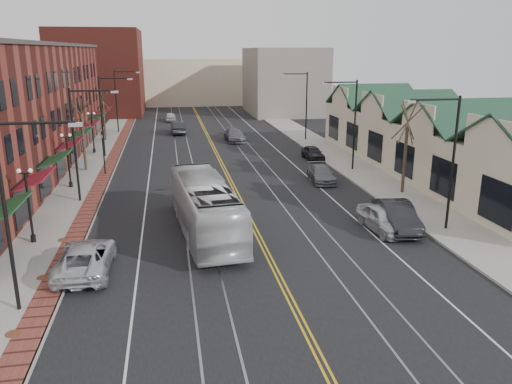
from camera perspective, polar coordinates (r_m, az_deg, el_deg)
name	(u,v)px	position (r m, az deg, el deg)	size (l,w,h in m)	color
ground	(285,290)	(23.43, 3.36, -11.12)	(160.00, 160.00, 0.00)	black
sidewalk_left	(82,187)	(42.23, -19.29, 0.51)	(4.00, 120.00, 0.15)	gray
sidewalk_right	(366,175)	(44.96, 12.44, 1.95)	(4.00, 120.00, 0.15)	gray
building_left	(5,111)	(49.58, -26.73, 8.29)	(10.00, 50.00, 11.00)	maroon
building_right	(431,148)	(47.10, 19.40, 4.81)	(8.00, 36.00, 4.60)	beige
backdrop_left	(100,72)	(91.02, -17.45, 12.92)	(14.00, 18.00, 14.00)	maroon
backdrop_mid	(190,81)	(105.57, -7.50, 12.45)	(22.00, 14.00, 9.00)	beige
backdrop_right	(284,81)	(87.73, 3.21, 12.53)	(12.00, 16.00, 11.00)	slate
streetlight_l_0	(15,197)	(21.90, -25.79, -0.56)	(3.33, 0.25, 8.00)	black
streetlight_l_1	(80,133)	(37.21, -19.45, 6.34)	(3.33, 0.25, 8.00)	black
streetlight_l_2	(106,108)	(52.93, -16.80, 9.16)	(3.33, 0.25, 8.00)	black
streetlight_l_3	(119,95)	(68.77, -15.35, 10.68)	(3.33, 0.25, 8.00)	black
streetlight_r_0	(447,150)	(31.27, 21.02, 4.51)	(3.33, 0.25, 8.00)	black
streetlight_r_1	(350,116)	(45.55, 10.74, 8.56)	(3.33, 0.25, 8.00)	black
streetlight_r_2	(303,99)	(60.69, 5.39, 10.54)	(3.33, 0.25, 8.00)	black
lamppost_l_1	(29,207)	(30.53, -24.49, -1.60)	(0.84, 0.28, 4.27)	black
lamppost_l_2	(69,162)	(41.89, -20.64, 3.27)	(0.84, 0.28, 4.27)	black
lamppost_l_3	(93,133)	(55.48, -18.15, 6.38)	(0.84, 0.28, 4.27)	black
tree_left_near	(83,133)	(47.42, -19.19, 6.39)	(1.78, 1.37, 6.48)	#382B21
tree_left_far	(104,114)	(63.16, -17.02, 8.53)	(1.66, 1.28, 6.02)	#382B21
tree_right_mid	(406,146)	(39.08, 16.75, 5.09)	(1.90, 1.46, 6.93)	#382B21
manhole_near	(13,334)	(21.97, -26.00, -14.34)	(0.60, 0.60, 0.02)	#592D19
manhole_mid	(43,277)	(26.28, -23.15, -8.96)	(0.60, 0.60, 0.02)	#592D19
manhole_far	(63,240)	(30.79, -21.17, -5.11)	(0.60, 0.60, 0.02)	#592D19
traffic_signal	(103,149)	(45.40, -17.06, 4.69)	(0.18, 0.15, 3.80)	black
transit_bus	(205,207)	(29.85, -5.87, -1.69)	(2.78, 11.90, 3.31)	silver
parked_suv	(85,258)	(26.21, -18.93, -7.14)	(2.52, 5.47, 1.52)	silver
parked_car_a	(383,219)	(31.26, 14.35, -3.00)	(1.83, 4.55, 1.55)	silver
parked_car_b	(397,216)	(31.71, 15.79, -2.69)	(1.80, 5.15, 1.70)	black
parked_car_c	(321,174)	(42.11, 7.48, 2.07)	(1.85, 4.56, 1.32)	slate
parked_car_d	(313,153)	(50.68, 6.53, 4.48)	(1.60, 3.97, 1.35)	black
distant_car_left	(178,128)	(66.96, -8.89, 7.28)	(1.70, 4.88, 1.61)	black
distant_car_right	(235,135)	(60.70, -2.46, 6.52)	(2.09, 5.15, 1.49)	slate
distant_car_far	(170,117)	(79.25, -9.75, 8.48)	(1.63, 4.06, 1.38)	silver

